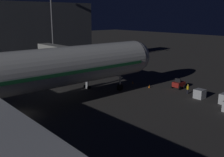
{
  "coord_description": "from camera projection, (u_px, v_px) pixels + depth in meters",
  "views": [
    {
      "loc": [
        -34.73,
        12.4,
        13.43
      ],
      "look_at": [
        -3.0,
        -14.9,
        3.5
      ],
      "focal_mm": 42.96,
      "sensor_mm": 36.0,
      "label": 1
    }
  ],
  "objects": [
    {
      "name": "ground_crew_marshaller_fwd",
      "position": [
        188.0,
        89.0,
        46.66
      ],
      "size": [
        0.4,
        0.4,
        1.72
      ],
      "color": "black",
      "rests_on": "ground_plane"
    },
    {
      "name": "traffic_cone_nose_port",
      "position": [
        149.0,
        86.0,
        50.69
      ],
      "size": [
        0.36,
        0.36,
        0.55
      ],
      "primitive_type": "cone",
      "color": "orange",
      "rests_on": "ground_plane"
    },
    {
      "name": "apron_floodlight_mast",
      "position": [
        52.0,
        24.0,
        65.49
      ],
      "size": [
        2.9,
        0.5,
        19.78
      ],
      "color": "#59595E",
      "rests_on": "ground_plane"
    },
    {
      "name": "baggage_container_near_belt",
      "position": [
        200.0,
        94.0,
        44.19
      ],
      "size": [
        1.54,
        1.52,
        1.53
      ],
      "primitive_type": "cube",
      "color": "#B7BABF",
      "rests_on": "ground_plane"
    },
    {
      "name": "baggage_tug_spare",
      "position": [
        179.0,
        84.0,
        50.19
      ],
      "size": [
        1.86,
        2.26,
        1.95
      ],
      "color": "maroon",
      "rests_on": "ground_plane"
    },
    {
      "name": "traffic_cone_nose_starboard",
      "position": [
        133.0,
        82.0,
        53.94
      ],
      "size": [
        0.36,
        0.36,
        0.55
      ],
      "primitive_type": "cone",
      "color": "orange",
      "rests_on": "ground_plane"
    },
    {
      "name": "jet_bridge",
      "position": [
        70.0,
        54.0,
        53.14
      ],
      "size": [
        19.85,
        3.4,
        7.4
      ],
      "color": "#9E9E99",
      "rests_on": "ground_plane"
    },
    {
      "name": "ground_plane",
      "position": [
        15.0,
        116.0,
        36.58
      ],
      "size": [
        320.0,
        320.0,
        0.0
      ],
      "primitive_type": "plane",
      "color": "#383533"
    }
  ]
}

